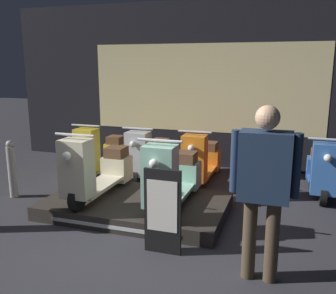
{
  "coord_description": "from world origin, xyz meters",
  "views": [
    {
      "loc": [
        1.62,
        -3.48,
        2.02
      ],
      "look_at": [
        -0.13,
        1.86,
        0.77
      ],
      "focal_mm": 40.0,
      "sensor_mm": 36.0,
      "label": 1
    }
  ],
  "objects_px": {
    "scooter_backrow_4": "(322,170)",
    "price_sign_board": "(163,211)",
    "person_right_browsing": "(264,179)",
    "scooter_backrow_2": "(201,161)",
    "scooter_backrow_3": "(259,165)",
    "street_bollard": "(12,169)",
    "scooter_backrow_0": "(101,152)",
    "scooter_display_right": "(173,178)",
    "scooter_display_left": "(97,170)",
    "scooter_backrow_1": "(149,156)"
  },
  "relations": [
    {
      "from": "scooter_backrow_0",
      "to": "scooter_backrow_1",
      "type": "bearing_deg",
      "value": 0.0
    },
    {
      "from": "scooter_display_right",
      "to": "scooter_backrow_2",
      "type": "bearing_deg",
      "value": 90.41
    },
    {
      "from": "scooter_backrow_1",
      "to": "scooter_backrow_0",
      "type": "bearing_deg",
      "value": 180.0
    },
    {
      "from": "scooter_display_right",
      "to": "scooter_backrow_1",
      "type": "bearing_deg",
      "value": 120.24
    },
    {
      "from": "scooter_backrow_2",
      "to": "scooter_backrow_4",
      "type": "distance_m",
      "value": 1.94
    },
    {
      "from": "person_right_browsing",
      "to": "scooter_backrow_4",
      "type": "bearing_deg",
      "value": 75.41
    },
    {
      "from": "scooter_backrow_2",
      "to": "scooter_display_right",
      "type": "bearing_deg",
      "value": -89.59
    },
    {
      "from": "scooter_backrow_4",
      "to": "street_bollard",
      "type": "xyz_separation_m",
      "value": [
        -4.52,
        -1.63,
        0.06
      ]
    },
    {
      "from": "scooter_backrow_2",
      "to": "street_bollard",
      "type": "height_order",
      "value": "scooter_backrow_2"
    },
    {
      "from": "scooter_backrow_2",
      "to": "scooter_backrow_4",
      "type": "bearing_deg",
      "value": 0.0
    },
    {
      "from": "scooter_backrow_4",
      "to": "price_sign_board",
      "type": "xyz_separation_m",
      "value": [
        -1.76,
        -2.58,
        0.09
      ]
    },
    {
      "from": "scooter_backrow_1",
      "to": "scooter_backrow_2",
      "type": "xyz_separation_m",
      "value": [
        0.97,
        0.0,
        0.0
      ]
    },
    {
      "from": "scooter_backrow_0",
      "to": "scooter_backrow_2",
      "type": "relative_size",
      "value": 1.0
    },
    {
      "from": "scooter_display_right",
      "to": "scooter_backrow_3",
      "type": "xyz_separation_m",
      "value": [
        0.96,
        1.68,
        -0.19
      ]
    },
    {
      "from": "street_bollard",
      "to": "scooter_backrow_3",
      "type": "bearing_deg",
      "value": 24.67
    },
    {
      "from": "scooter_backrow_4",
      "to": "person_right_browsing",
      "type": "height_order",
      "value": "person_right_browsing"
    },
    {
      "from": "scooter_backrow_0",
      "to": "scooter_backrow_1",
      "type": "height_order",
      "value": "same"
    },
    {
      "from": "scooter_display_left",
      "to": "price_sign_board",
      "type": "bearing_deg",
      "value": -35.11
    },
    {
      "from": "scooter_backrow_0",
      "to": "scooter_display_left",
      "type": "bearing_deg",
      "value": -63.45
    },
    {
      "from": "scooter_display_right",
      "to": "scooter_backrow_3",
      "type": "distance_m",
      "value": 1.94
    },
    {
      "from": "scooter_display_left",
      "to": "scooter_backrow_1",
      "type": "distance_m",
      "value": 1.7
    },
    {
      "from": "person_right_browsing",
      "to": "scooter_display_right",
      "type": "bearing_deg",
      "value": 138.01
    },
    {
      "from": "scooter_backrow_0",
      "to": "street_bollard",
      "type": "distance_m",
      "value": 1.76
    },
    {
      "from": "scooter_backrow_2",
      "to": "person_right_browsing",
      "type": "xyz_separation_m",
      "value": [
        1.22,
        -2.77,
        0.61
      ]
    },
    {
      "from": "scooter_backrow_0",
      "to": "scooter_display_right",
      "type": "bearing_deg",
      "value": -40.79
    },
    {
      "from": "scooter_display_right",
      "to": "street_bollard",
      "type": "bearing_deg",
      "value": 178.9
    },
    {
      "from": "scooter_backrow_0",
      "to": "person_right_browsing",
      "type": "relative_size",
      "value": 0.94
    },
    {
      "from": "scooter_display_left",
      "to": "scooter_backrow_2",
      "type": "height_order",
      "value": "scooter_display_left"
    },
    {
      "from": "scooter_display_left",
      "to": "person_right_browsing",
      "type": "distance_m",
      "value": 2.59
    },
    {
      "from": "scooter_display_left",
      "to": "street_bollard",
      "type": "height_order",
      "value": "scooter_display_left"
    },
    {
      "from": "scooter_backrow_1",
      "to": "scooter_backrow_3",
      "type": "bearing_deg",
      "value": 0.0
    },
    {
      "from": "scooter_backrow_1",
      "to": "price_sign_board",
      "type": "height_order",
      "value": "scooter_backrow_1"
    },
    {
      "from": "scooter_backrow_2",
      "to": "scooter_backrow_3",
      "type": "bearing_deg",
      "value": 0.0
    },
    {
      "from": "scooter_backrow_0",
      "to": "street_bollard",
      "type": "relative_size",
      "value": 1.77
    },
    {
      "from": "scooter_backrow_0",
      "to": "person_right_browsing",
      "type": "distance_m",
      "value": 4.24
    },
    {
      "from": "scooter_backrow_0",
      "to": "scooter_backrow_2",
      "type": "height_order",
      "value": "same"
    },
    {
      "from": "scooter_backrow_1",
      "to": "price_sign_board",
      "type": "distance_m",
      "value": 2.82
    },
    {
      "from": "scooter_backrow_3",
      "to": "scooter_display_left",
      "type": "bearing_deg",
      "value": -140.84
    },
    {
      "from": "scooter_backrow_0",
      "to": "street_bollard",
      "type": "xyz_separation_m",
      "value": [
        -0.65,
        -1.63,
        0.06
      ]
    },
    {
      "from": "scooter_backrow_1",
      "to": "scooter_backrow_2",
      "type": "bearing_deg",
      "value": 0.0
    },
    {
      "from": "scooter_backrow_0",
      "to": "scooter_backrow_4",
      "type": "relative_size",
      "value": 1.0
    },
    {
      "from": "scooter_display_right",
      "to": "scooter_display_left",
      "type": "bearing_deg",
      "value": 180.0
    },
    {
      "from": "person_right_browsing",
      "to": "price_sign_board",
      "type": "bearing_deg",
      "value": 169.7
    },
    {
      "from": "scooter_backrow_0",
      "to": "price_sign_board",
      "type": "xyz_separation_m",
      "value": [
        2.11,
        -2.58,
        0.09
      ]
    },
    {
      "from": "scooter_backrow_2",
      "to": "street_bollard",
      "type": "bearing_deg",
      "value": -147.73
    },
    {
      "from": "scooter_display_right",
      "to": "scooter_backrow_3",
      "type": "bearing_deg",
      "value": 60.37
    },
    {
      "from": "scooter_backrow_1",
      "to": "scooter_backrow_3",
      "type": "relative_size",
      "value": 1.0
    },
    {
      "from": "scooter_display_left",
      "to": "scooter_display_right",
      "type": "height_order",
      "value": "same"
    },
    {
      "from": "scooter_display_right",
      "to": "scooter_backrow_4",
      "type": "distance_m",
      "value": 2.56
    },
    {
      "from": "scooter_backrow_0",
      "to": "person_right_browsing",
      "type": "xyz_separation_m",
      "value": [
        3.15,
        -2.77,
        0.61
      ]
    }
  ]
}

